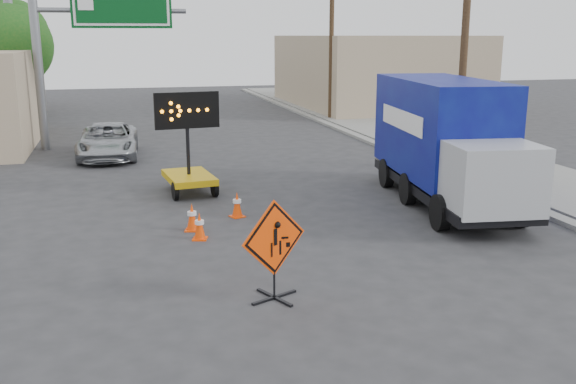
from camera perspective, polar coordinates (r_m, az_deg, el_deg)
name	(u,v)px	position (r m, az deg, el deg)	size (l,w,h in m)	color
ground	(337,302)	(11.61, 4.35, -9.76)	(100.00, 100.00, 0.00)	#2D2D30
curb_right	(380,145)	(27.63, 8.20, 4.11)	(0.40, 60.00, 0.12)	gray
sidewalk_right	(429,143)	(28.60, 12.46, 4.29)	(4.00, 60.00, 0.15)	gray
building_right_far	(373,71)	(43.39, 7.60, 10.58)	(10.00, 14.00, 4.60)	tan
highway_gantry	(89,24)	(27.99, -17.29, 14.08)	(6.18, 0.38, 6.90)	slate
utility_pole_near	(465,33)	(23.13, 15.46, 13.43)	(1.80, 0.26, 9.00)	#48351F
utility_pole_far	(332,34)	(35.94, 3.89, 13.83)	(1.80, 0.26, 9.00)	#48351F
tree_left_near	(11,46)	(32.33, -23.40, 11.85)	(3.71, 3.71, 6.03)	#48351F
tree_left_far	(12,36)	(40.39, -23.33, 12.64)	(4.10, 4.10, 6.66)	#48351F
construction_sign	(274,248)	(11.39, -1.25, -4.96)	(1.28, 0.92, 1.84)	black
arrow_board	(189,171)	(19.43, -8.81, 1.87)	(1.91, 2.25, 3.02)	#CB9D0B
pickup_truck	(108,141)	(25.84, -15.70, 4.41)	(2.17, 4.71, 1.31)	#A6A9AD
box_truck	(445,149)	(18.34, 13.79, 3.74)	(3.04, 7.46, 3.44)	black
cone_a	(200,226)	(15.03, -7.87, -2.99)	(0.41, 0.41, 0.65)	#FB4105
cone_b	(192,217)	(15.72, -8.53, -2.21)	(0.43, 0.43, 0.68)	#FB4105
cone_c	(237,204)	(16.76, -4.55, -1.11)	(0.44, 0.44, 0.67)	#FB4105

